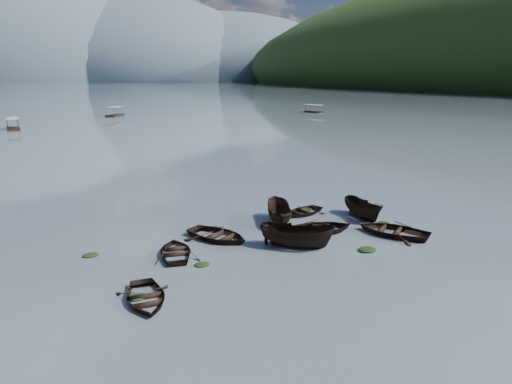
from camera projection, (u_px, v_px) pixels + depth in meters
name	position (u px, v px, depth m)	size (l,w,h in m)	color
ground_plane	(344.00, 275.00, 25.53)	(2400.00, 2400.00, 0.00)	slate
haze_mtn_b	(17.00, 82.00, 796.83)	(520.00, 520.00, 340.00)	#475666
haze_mtn_c	(133.00, 81.00, 876.23)	(520.00, 520.00, 260.00)	#475666
haze_mtn_d	(221.00, 80.00, 947.69)	(520.00, 520.00, 220.00)	#475666
rowboat_0	(146.00, 301.00, 22.58)	(2.83, 3.97, 0.82)	black
rowboat_1	(176.00, 255.00, 28.43)	(2.86, 4.00, 0.83)	black
rowboat_2	(296.00, 247.00, 29.63)	(1.85, 4.92, 1.90)	black
rowboat_3	(393.00, 234.00, 32.04)	(3.54, 4.96, 1.03)	black
rowboat_4	(321.00, 232.00, 32.56)	(3.38, 4.73, 0.98)	black
rowboat_5	(363.00, 218.00, 35.79)	(1.67, 4.43, 1.71)	black
rowboat_6	(218.00, 239.00, 31.12)	(3.37, 4.72, 0.98)	black
rowboat_7	(303.00, 214.00, 36.78)	(2.74, 3.83, 0.79)	black
rowboat_8	(279.00, 223.00, 34.57)	(1.72, 4.58, 1.77)	black
weed_clump_0	(137.00, 298.00, 22.89)	(1.03, 0.84, 0.22)	black
weed_clump_1	(202.00, 265.00, 26.84)	(0.94, 0.75, 0.21)	black
weed_clump_2	(367.00, 251.00, 29.08)	(1.24, 0.99, 0.27)	black
weed_clump_3	(285.00, 215.00, 36.49)	(0.98, 0.83, 0.22)	black
weed_clump_4	(383.00, 223.00, 34.41)	(0.99, 0.79, 0.21)	black
weed_clump_5	(91.00, 256.00, 28.23)	(0.99, 0.80, 0.21)	black
weed_clump_6	(214.00, 229.00, 33.25)	(1.05, 0.87, 0.22)	black
weed_clump_7	(306.00, 210.00, 37.80)	(1.03, 0.82, 0.22)	black
pontoon_left	(14.00, 129.00, 94.04)	(2.44, 5.86, 2.25)	black
pontoon_centre	(115.00, 116.00, 125.05)	(2.62, 6.28, 2.41)	black
pontoon_right	(314.00, 112.00, 137.01)	(2.37, 5.70, 2.18)	black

